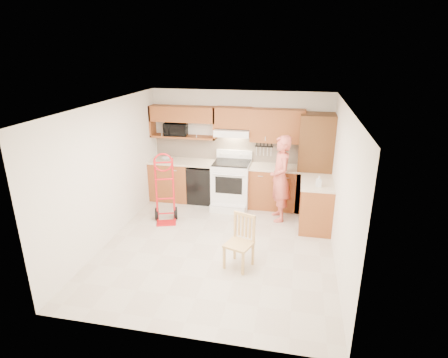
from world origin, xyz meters
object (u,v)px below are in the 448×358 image
(dining_chair, at_px, (239,242))
(microwave, at_px, (176,129))
(person, at_px, (280,179))
(range, at_px, (231,181))
(hand_truck, at_px, (165,192))

(dining_chair, bearing_deg, microwave, 144.92)
(microwave, relative_size, dining_chair, 0.59)
(person, bearing_deg, microwave, -123.10)
(person, xyz_separation_m, dining_chair, (-0.52, -1.92, -0.44))
(person, bearing_deg, range, -129.15)
(person, height_order, dining_chair, person)
(person, distance_m, dining_chair, 2.03)
(range, xyz_separation_m, dining_chair, (0.57, -2.38, -0.16))
(person, bearing_deg, hand_truck, -91.12)
(range, distance_m, hand_truck, 1.56)
(range, height_order, dining_chair, range)
(microwave, bearing_deg, dining_chair, -61.88)
(person, relative_size, hand_truck, 1.35)
(hand_truck, bearing_deg, person, -3.45)
(microwave, bearing_deg, person, -24.42)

